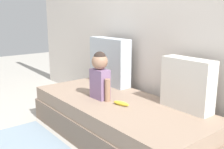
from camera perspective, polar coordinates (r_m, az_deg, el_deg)
name	(u,v)px	position (r m, az deg, el deg)	size (l,w,h in m)	color
ground_plane	(117,137)	(2.74, 1.18, -13.43)	(12.00, 12.00, 0.00)	#B2ADA3
back_wall	(160,12)	(2.85, 10.32, 13.10)	(5.22, 0.10, 2.47)	silver
couch	(118,120)	(2.66, 1.20, -9.75)	(2.02, 0.87, 0.39)	#826C5B
throw_pillow_left	(110,61)	(3.15, -0.52, 2.86)	(0.59, 0.16, 0.55)	#B2BCC6
throw_pillow_right	(187,84)	(2.40, 16.01, -2.06)	(0.47, 0.16, 0.46)	silver
toddler	(100,74)	(2.61, -2.63, 0.03)	(0.30, 0.16, 0.48)	gray
banana	(121,103)	(2.47, 1.99, -6.27)	(0.17, 0.04, 0.04)	yellow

